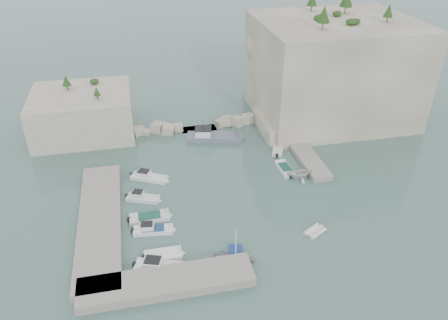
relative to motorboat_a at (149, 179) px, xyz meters
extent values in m
plane|color=#466962|center=(10.46, -7.89, 0.00)|extent=(400.00, 400.00, 0.00)
cube|color=beige|center=(33.46, 15.11, 8.50)|extent=(26.00, 22.00, 17.00)
cube|color=beige|center=(23.46, 10.11, 1.25)|extent=(8.00, 10.00, 2.50)
cube|color=beige|center=(-9.54, 17.11, 3.50)|extent=(16.00, 14.00, 7.00)
cube|color=#9E9689|center=(-6.54, -8.89, 0.55)|extent=(5.00, 24.00, 1.10)
cube|color=#9E9689|center=(0.46, -20.39, 0.55)|extent=(18.00, 4.00, 1.10)
cube|color=#9E9689|center=(23.96, 2.11, 0.40)|extent=(3.00, 16.00, 0.80)
cube|color=beige|center=(9.46, 14.11, 0.70)|extent=(28.00, 3.00, 1.40)
imported|color=silver|center=(8.21, -18.38, 0.00)|extent=(5.34, 4.33, 0.98)
imported|color=silver|center=(20.98, -4.02, 0.00)|extent=(3.98, 3.49, 2.00)
imported|color=white|center=(21.52, 7.04, 0.00)|extent=(4.62, 1.90, 1.76)
cylinder|color=white|center=(8.21, -18.38, 2.59)|extent=(0.10, 0.10, 4.20)
cone|color=#1E4219|center=(28.46, 10.11, 19.27)|extent=(1.96, 1.96, 2.45)
cone|color=#1E4219|center=(40.46, 12.11, 18.82)|extent=(1.57, 1.57, 1.96)
cone|color=#1E4219|center=(-11.54, 19.11, 8.62)|extent=(1.40, 1.40, 1.75)
cone|color=#1E4219|center=(-6.54, 14.11, 8.30)|extent=(1.12, 1.12, 1.40)
camera|label=1|loc=(-0.50, -52.69, 34.53)|focal=35.00mm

